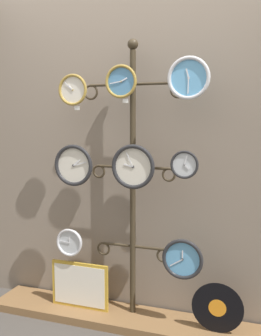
{
  "coord_description": "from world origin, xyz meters",
  "views": [
    {
      "loc": [
        0.91,
        -2.25,
        1.49
      ],
      "look_at": [
        0.0,
        0.36,
        1.16
      ],
      "focal_mm": 42.0,
      "sensor_mm": 36.0,
      "label": 1
    }
  ],
  "objects_px": {
    "clock_middle_left": "(74,165)",
    "clock_bottom_left": "(70,242)",
    "clock_middle_center": "(133,167)",
    "clock_middle_right": "(185,165)",
    "clock_bottom_right": "(183,259)",
    "clock_top_left": "(73,90)",
    "clock_top_center": "(121,82)",
    "display_stand": "(133,214)",
    "vinyl_record": "(217,308)",
    "picture_frame": "(80,285)",
    "clock_top_right": "(189,78)"
  },
  "relations": [
    {
      "from": "clock_top_center",
      "to": "clock_middle_right",
      "type": "bearing_deg",
      "value": -0.73
    },
    {
      "from": "clock_middle_center",
      "to": "clock_bottom_right",
      "type": "relative_size",
      "value": 1.1
    },
    {
      "from": "clock_top_center",
      "to": "clock_middle_left",
      "type": "distance_m",
      "value": 0.7
    },
    {
      "from": "clock_middle_center",
      "to": "clock_middle_right",
      "type": "xyz_separation_m",
      "value": [
        0.36,
        0.01,
        0.03
      ]
    },
    {
      "from": "clock_middle_right",
      "to": "vinyl_record",
      "type": "height_order",
      "value": "clock_middle_right"
    },
    {
      "from": "clock_top_center",
      "to": "clock_middle_left",
      "type": "xyz_separation_m",
      "value": [
        -0.37,
        -0.0,
        -0.59
      ]
    },
    {
      "from": "clock_bottom_right",
      "to": "picture_frame",
      "type": "bearing_deg",
      "value": 177.76
    },
    {
      "from": "clock_top_left",
      "to": "clock_top_center",
      "type": "height_order",
      "value": "clock_top_center"
    },
    {
      "from": "clock_top_left",
      "to": "clock_middle_left",
      "type": "height_order",
      "value": "clock_top_left"
    },
    {
      "from": "clock_middle_left",
      "to": "clock_middle_center",
      "type": "height_order",
      "value": "clock_middle_center"
    },
    {
      "from": "clock_bottom_right",
      "to": "clock_middle_center",
      "type": "bearing_deg",
      "value": -178.06
    },
    {
      "from": "clock_bottom_right",
      "to": "clock_middle_right",
      "type": "bearing_deg",
      "value": -42.44
    },
    {
      "from": "clock_bottom_left",
      "to": "clock_top_left",
      "type": "bearing_deg",
      "value": 29.49
    },
    {
      "from": "clock_middle_left",
      "to": "clock_middle_right",
      "type": "height_order",
      "value": "clock_middle_left"
    },
    {
      "from": "clock_middle_right",
      "to": "clock_top_right",
      "type": "bearing_deg",
      "value": -28.74
    },
    {
      "from": "display_stand",
      "to": "vinyl_record",
      "type": "distance_m",
      "value": 0.86
    },
    {
      "from": "clock_middle_left",
      "to": "clock_middle_center",
      "type": "distance_m",
      "value": 0.47
    },
    {
      "from": "vinyl_record",
      "to": "clock_top_right",
      "type": "bearing_deg",
      "value": -172.76
    },
    {
      "from": "clock_top_left",
      "to": "clock_middle_left",
      "type": "xyz_separation_m",
      "value": [
        0.01,
        -0.03,
        -0.55
      ]
    },
    {
      "from": "clock_top_right",
      "to": "display_stand",
      "type": "bearing_deg",
      "value": 164.45
    },
    {
      "from": "clock_bottom_right",
      "to": "picture_frame",
      "type": "height_order",
      "value": "clock_bottom_right"
    },
    {
      "from": "clock_top_left",
      "to": "clock_middle_left",
      "type": "bearing_deg",
      "value": -71.36
    },
    {
      "from": "vinyl_record",
      "to": "clock_middle_right",
      "type": "bearing_deg",
      "value": -176.0
    },
    {
      "from": "vinyl_record",
      "to": "clock_middle_center",
      "type": "bearing_deg",
      "value": -177.51
    },
    {
      "from": "clock_middle_right",
      "to": "picture_frame",
      "type": "relative_size",
      "value": 0.41
    },
    {
      "from": "clock_middle_left",
      "to": "clock_middle_right",
      "type": "xyz_separation_m",
      "value": [
        0.82,
        -0.0,
        0.04
      ]
    },
    {
      "from": "display_stand",
      "to": "picture_frame",
      "type": "distance_m",
      "value": 0.71
    },
    {
      "from": "clock_top_left",
      "to": "clock_top_center",
      "type": "relative_size",
      "value": 0.99
    },
    {
      "from": "display_stand",
      "to": "vinyl_record",
      "type": "bearing_deg",
      "value": -7.96
    },
    {
      "from": "clock_middle_right",
      "to": "display_stand",
      "type": "bearing_deg",
      "value": 165.18
    },
    {
      "from": "clock_bottom_right",
      "to": "picture_frame",
      "type": "relative_size",
      "value": 0.61
    },
    {
      "from": "clock_middle_left",
      "to": "vinyl_record",
      "type": "relative_size",
      "value": 0.88
    },
    {
      "from": "clock_middle_left",
      "to": "clock_bottom_left",
      "type": "bearing_deg",
      "value": 173.63
    },
    {
      "from": "clock_middle_left",
      "to": "picture_frame",
      "type": "xyz_separation_m",
      "value": [
        0.02,
        0.03,
        -0.93
      ]
    },
    {
      "from": "clock_middle_center",
      "to": "picture_frame",
      "type": "height_order",
      "value": "clock_middle_center"
    },
    {
      "from": "clock_middle_right",
      "to": "clock_middle_left",
      "type": "bearing_deg",
      "value": 179.76
    },
    {
      "from": "clock_bottom_left",
      "to": "picture_frame",
      "type": "bearing_deg",
      "value": 20.78
    },
    {
      "from": "vinyl_record",
      "to": "picture_frame",
      "type": "relative_size",
      "value": 0.75
    },
    {
      "from": "clock_top_left",
      "to": "vinyl_record",
      "type": "distance_m",
      "value": 1.82
    },
    {
      "from": "clock_top_center",
      "to": "clock_middle_center",
      "type": "distance_m",
      "value": 0.59
    },
    {
      "from": "clock_top_center",
      "to": "picture_frame",
      "type": "bearing_deg",
      "value": 175.44
    },
    {
      "from": "clock_middle_right",
      "to": "clock_bottom_right",
      "type": "relative_size",
      "value": 0.66
    },
    {
      "from": "clock_top_left",
      "to": "clock_middle_right",
      "type": "height_order",
      "value": "clock_top_left"
    },
    {
      "from": "clock_top_center",
      "to": "clock_top_right",
      "type": "distance_m",
      "value": 0.47
    },
    {
      "from": "clock_top_right",
      "to": "clock_middle_right",
      "type": "height_order",
      "value": "clock_top_right"
    },
    {
      "from": "display_stand",
      "to": "clock_middle_left",
      "type": "relative_size",
      "value": 6.71
    },
    {
      "from": "display_stand",
      "to": "clock_top_right",
      "type": "height_order",
      "value": "display_stand"
    },
    {
      "from": "clock_top_left",
      "to": "clock_bottom_left",
      "type": "xyz_separation_m",
      "value": [
        -0.04,
        -0.02,
        -1.14
      ]
    },
    {
      "from": "clock_middle_left",
      "to": "clock_bottom_right",
      "type": "xyz_separation_m",
      "value": [
        0.82,
        -0.0,
        -0.61
      ]
    },
    {
      "from": "clock_top_right",
      "to": "clock_middle_center",
      "type": "distance_m",
      "value": 0.7
    }
  ]
}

